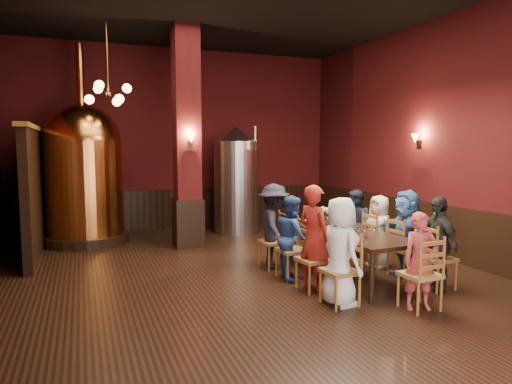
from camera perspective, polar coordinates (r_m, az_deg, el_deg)
name	(u,v)px	position (r m, az deg, el deg)	size (l,w,h in m)	color
room	(247,136)	(6.89, -1.14, 7.04)	(10.00, 10.02, 4.50)	black
wainscot_right	(448,233)	(9.18, 22.89, -4.70)	(0.08, 9.90, 1.00)	black
wainscot_back	(181,209)	(11.79, -9.35, -2.07)	(7.90, 0.08, 1.00)	black
column	(187,138)	(9.50, -8.65, 6.64)	(0.58, 0.58, 4.50)	#440E12
partition	(35,193)	(9.76, -25.95, -0.08)	(0.22, 3.50, 2.40)	black
pendant_cluster	(108,94)	(9.45, -17.97, 11.60)	(0.90, 0.90, 1.70)	#A57226
sconce_wall	(419,141)	(9.59, 19.71, 6.06)	(0.20, 0.20, 0.36)	black
sconce_column	(190,141)	(9.21, -8.24, 6.36)	(0.20, 0.20, 0.36)	black
dining_table	(349,235)	(7.42, 11.58, -5.30)	(1.11, 2.45, 0.75)	black
chair_0	(340,271)	(6.20, 10.45, -9.65)	(0.46, 0.46, 0.92)	#986026
person_0	(340,252)	(6.14, 10.50, -7.33)	(0.70, 0.46, 1.44)	white
chair_1	(314,259)	(6.75, 7.22, -8.33)	(0.46, 0.46, 0.92)	#986026
person_1	(314,238)	(6.68, 7.26, -5.72)	(0.56, 0.37, 1.55)	maroon
chair_2	(292,250)	(7.30, 4.54, -7.20)	(0.46, 0.46, 0.92)	#986026
person_2	(292,237)	(7.26, 4.55, -5.65)	(0.64, 0.32, 1.32)	navy
chair_3	(274,242)	(7.89, 2.22, -6.21)	(0.46, 0.46, 0.92)	#986026
person_3	(274,226)	(7.83, 2.22, -4.28)	(0.94, 0.54, 1.46)	black
chair_4	(437,258)	(7.27, 21.71, -7.67)	(0.46, 0.46, 0.92)	#986026
person_4	(438,243)	(7.22, 21.78, -5.91)	(0.81, 0.34, 1.37)	black
chair_5	(405,249)	(7.74, 18.16, -6.73)	(0.46, 0.46, 0.92)	#986026
person_5	(406,233)	(7.69, 18.21, -4.95)	(1.31, 0.42, 1.41)	#3768A7
chair_6	(379,241)	(8.23, 15.07, -5.90)	(0.46, 0.46, 0.92)	#986026
person_6	(379,231)	(8.20, 15.11, -4.75)	(0.61, 0.40, 1.25)	beige
chair_7	(355,234)	(8.75, 12.32, -5.14)	(0.46, 0.46, 0.92)	#986026
person_7	(356,224)	(8.72, 12.34, -3.95)	(0.63, 0.31, 1.29)	#1A2135
chair_8	(420,274)	(6.31, 19.82, -9.63)	(0.46, 0.46, 0.92)	#986026
person_8	(420,261)	(6.27, 19.87, -8.13)	(0.46, 0.30, 1.26)	#A93C38
copper_kettle	(84,172)	(10.47, -20.72, 2.38)	(1.87, 1.87, 4.23)	black
steel_vessel	(236,180)	(10.98, -2.49, 1.52)	(1.38, 1.38, 2.56)	#B2B2B7
rose_vase	(325,213)	(7.89, 8.61, -2.59)	(0.19, 0.19, 0.32)	white
wine_glass_0	(358,232)	(6.91, 12.68, -4.90)	(0.07, 0.07, 0.17)	white
wine_glass_1	(347,226)	(7.38, 11.27, -4.19)	(0.07, 0.07, 0.17)	white
wine_glass_2	(366,232)	(6.96, 13.59, -4.85)	(0.07, 0.07, 0.17)	white
wine_glass_3	(338,218)	(8.15, 10.18, -3.22)	(0.07, 0.07, 0.17)	white
wine_glass_4	(328,222)	(7.73, 9.02, -3.70)	(0.07, 0.07, 0.17)	white
wine_glass_5	(332,223)	(7.67, 9.46, -3.78)	(0.07, 0.07, 0.17)	white
wine_glass_6	(365,232)	(6.92, 13.47, -4.91)	(0.07, 0.07, 0.17)	white
wine_glass_7	(374,232)	(6.94, 14.56, -4.90)	(0.07, 0.07, 0.17)	white
wine_glass_8	(331,224)	(7.49, 9.34, -4.01)	(0.07, 0.07, 0.17)	white
wine_glass_9	(331,227)	(7.22, 9.35, -4.38)	(0.07, 0.07, 0.17)	white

